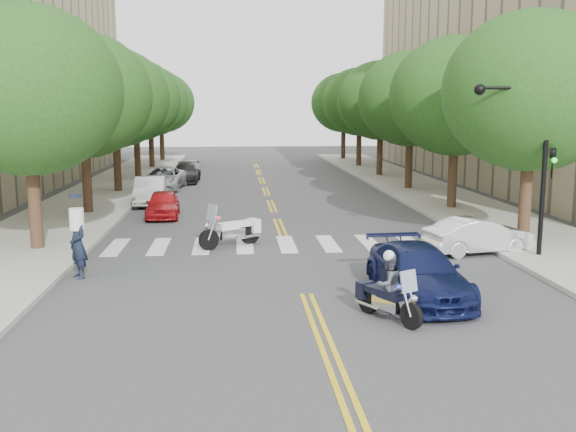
{
  "coord_description": "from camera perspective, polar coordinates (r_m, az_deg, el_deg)",
  "views": [
    {
      "loc": [
        -1.88,
        -16.61,
        4.93
      ],
      "look_at": [
        -0.07,
        5.09,
        1.3
      ],
      "focal_mm": 40.0,
      "sensor_mm": 36.0,
      "label": 1
    }
  ],
  "objects": [
    {
      "name": "sedan_blue",
      "position": [
        17.33,
        11.47,
        -4.93
      ],
      "size": [
        2.19,
        4.77,
        1.35
      ],
      "primitive_type": "imported",
      "rotation": [
        0.0,
        0.0,
        0.06
      ],
      "color": "#0F1540",
      "rests_on": "ground"
    },
    {
      "name": "parked_car_d",
      "position": [
        44.38,
        -9.06,
        3.81
      ],
      "size": [
        1.91,
        4.5,
        1.29
      ],
      "primitive_type": "imported",
      "rotation": [
        0.0,
        0.0,
        -0.02
      ],
      "color": "black",
      "rests_on": "ground"
    },
    {
      "name": "parked_car_e",
      "position": [
        50.07,
        -8.59,
        4.41
      ],
      "size": [
        1.55,
        3.61,
        1.22
      ],
      "primitive_type": "imported",
      "rotation": [
        0.0,
        0.0,
        0.03
      ],
      "color": "#ABAAAF",
      "rests_on": "ground"
    },
    {
      "name": "motorcycle_parked",
      "position": [
        23.37,
        -4.73,
        -1.31
      ],
      "size": [
        2.25,
        1.67,
        1.64
      ],
      "rotation": [
        0.0,
        0.0,
        2.17
      ],
      "color": "black",
      "rests_on": "ground"
    },
    {
      "name": "tree_l_1",
      "position": [
        31.38,
        -17.8,
        10.16
      ],
      "size": [
        6.4,
        6.4,
        8.45
      ],
      "color": "#382316",
      "rests_on": "ground"
    },
    {
      "name": "convertible",
      "position": [
        23.11,
        16.58,
        -1.68
      ],
      "size": [
        3.96,
        2.06,
        1.24
      ],
      "primitive_type": "imported",
      "rotation": [
        0.0,
        0.0,
        1.78
      ],
      "color": "silver",
      "rests_on": "ground"
    },
    {
      "name": "ground",
      "position": [
        17.42,
        1.63,
        -6.97
      ],
      "size": [
        140.0,
        140.0,
        0.0
      ],
      "primitive_type": "plane",
      "color": "#38383A",
      "rests_on": "ground"
    },
    {
      "name": "traffic_signal_pole",
      "position": [
        22.31,
        20.83,
        5.75
      ],
      "size": [
        2.82,
        0.42,
        6.0
      ],
      "color": "black",
      "rests_on": "ground"
    },
    {
      "name": "sidewalk_left",
      "position": [
        39.65,
        -15.83,
        2.07
      ],
      "size": [
        5.0,
        60.0,
        0.15
      ],
      "primitive_type": "cube",
      "color": "#9E9991",
      "rests_on": "ground"
    },
    {
      "name": "officer_standing",
      "position": [
        19.83,
        -18.16,
        -2.44
      ],
      "size": [
        0.82,
        0.87,
        2.0
      ],
      "primitive_type": "imported",
      "rotation": [
        0.0,
        0.0,
        -0.94
      ],
      "color": "black",
      "rests_on": "ground"
    },
    {
      "name": "tree_l_3",
      "position": [
        47.12,
        -13.43,
        9.97
      ],
      "size": [
        6.4,
        6.4,
        8.45
      ],
      "color": "#382316",
      "rests_on": "ground"
    },
    {
      "name": "tree_r_0",
      "position": [
        25.01,
        20.86,
        10.29
      ],
      "size": [
        6.4,
        6.4,
        8.45
      ],
      "color": "#382316",
      "rests_on": "ground"
    },
    {
      "name": "tree_l_5",
      "position": [
        62.99,
        -11.25,
        9.86
      ],
      "size": [
        6.4,
        6.4,
        8.45
      ],
      "color": "#382316",
      "rests_on": "ground"
    },
    {
      "name": "tree_r_3",
      "position": [
        47.82,
        8.26,
        10.12
      ],
      "size": [
        6.4,
        6.4,
        8.45
      ],
      "color": "#382316",
      "rests_on": "ground"
    },
    {
      "name": "sidewalk_right",
      "position": [
        40.54,
        11.57,
        2.4
      ],
      "size": [
        5.0,
        60.0,
        0.15
      ],
      "primitive_type": "cube",
      "color": "#9E9991",
      "rests_on": "ground"
    },
    {
      "name": "parked_car_c",
      "position": [
        40.57,
        -11.02,
        3.3
      ],
      "size": [
        2.66,
        5.17,
        1.4
      ],
      "primitive_type": "imported",
      "rotation": [
        0.0,
        0.0,
        -0.07
      ],
      "color": "#9A9DA1",
      "rests_on": "ground"
    },
    {
      "name": "parked_car_a",
      "position": [
        30.1,
        -11.06,
        1.06
      ],
      "size": [
        1.65,
        3.71,
        1.24
      ],
      "primitive_type": "imported",
      "rotation": [
        0.0,
        0.0,
        0.05
      ],
      "color": "red",
      "rests_on": "ground"
    },
    {
      "name": "motorcycle_police",
      "position": [
        15.37,
        8.77,
        -6.41
      ],
      "size": [
        1.23,
        1.91,
        1.69
      ],
      "rotation": [
        0.0,
        0.0,
        3.65
      ],
      "color": "black",
      "rests_on": "ground"
    },
    {
      "name": "tree_l_2",
      "position": [
        39.23,
        -15.17,
        10.06
      ],
      "size": [
        6.4,
        6.4,
        8.45
      ],
      "color": "#382316",
      "rests_on": "ground"
    },
    {
      "name": "tree_l_0",
      "position": [
        23.65,
        -22.16,
        10.3
      ],
      "size": [
        6.4,
        6.4,
        8.45
      ],
      "color": "#382316",
      "rests_on": "ground"
    },
    {
      "name": "tree_r_1",
      "position": [
        32.42,
        14.7,
        10.27
      ],
      "size": [
        6.4,
        6.4,
        8.45
      ],
      "color": "#382316",
      "rests_on": "ground"
    },
    {
      "name": "tree_r_4",
      "position": [
        55.64,
        6.39,
        10.05
      ],
      "size": [
        6.4,
        6.4,
        8.45
      ],
      "color": "#382316",
      "rests_on": "ground"
    },
    {
      "name": "tree_l_4",
      "position": [
        55.05,
        -12.18,
        9.91
      ],
      "size": [
        6.4,
        6.4,
        8.45
      ],
      "color": "#382316",
      "rests_on": "ground"
    },
    {
      "name": "tree_r_5",
      "position": [
        63.51,
        4.98,
        9.99
      ],
      "size": [
        6.4,
        6.4,
        8.45
      ],
      "color": "#382316",
      "rests_on": "ground"
    },
    {
      "name": "tree_r_2",
      "position": [
        40.06,
        10.86,
        10.19
      ],
      "size": [
        6.4,
        6.4,
        8.45
      ],
      "color": "#382316",
      "rests_on": "ground"
    },
    {
      "name": "parked_car_b",
      "position": [
        34.27,
        -12.16,
        2.2
      ],
      "size": [
        1.86,
        4.48,
        1.44
      ],
      "primitive_type": "imported",
      "rotation": [
        0.0,
        0.0,
        0.08
      ],
      "color": "#BCBCBC",
      "rests_on": "ground"
    }
  ]
}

